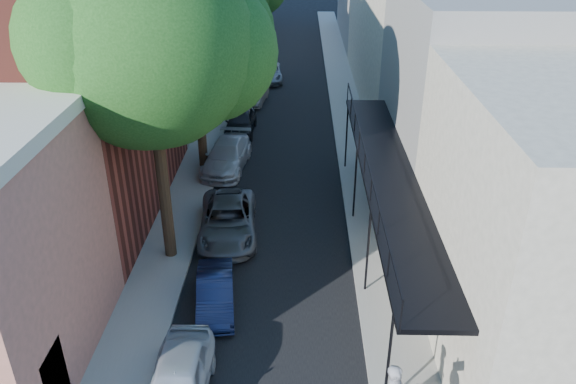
# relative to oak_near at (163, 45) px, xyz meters

# --- Properties ---
(road_surface) EXTENTS (6.00, 64.00, 0.01)m
(road_surface) POSITION_rel_oak_near_xyz_m (3.37, 19.74, -7.87)
(road_surface) COLOR black
(road_surface) RESTS_ON ground
(sidewalk_left) EXTENTS (2.00, 64.00, 0.12)m
(sidewalk_left) POSITION_rel_oak_near_xyz_m (-0.63, 19.74, -7.82)
(sidewalk_left) COLOR gray
(sidewalk_left) RESTS_ON ground
(sidewalk_right) EXTENTS (2.00, 64.00, 0.12)m
(sidewalk_right) POSITION_rel_oak_near_xyz_m (7.37, 19.74, -7.82)
(sidewalk_right) COLOR gray
(sidewalk_right) RESTS_ON ground
(buildings_left) EXTENTS (10.10, 59.10, 12.00)m
(buildings_left) POSITION_rel_oak_near_xyz_m (-5.93, 18.50, -2.94)
(buildings_left) COLOR tan
(buildings_left) RESTS_ON ground
(buildings_right) EXTENTS (9.80, 55.00, 10.00)m
(buildings_right) POSITION_rel_oak_near_xyz_m (12.36, 19.23, -3.45)
(buildings_right) COLOR beige
(buildings_right) RESTS_ON ground
(oak_near) EXTENTS (7.48, 6.80, 11.42)m
(oak_near) POSITION_rel_oak_near_xyz_m (0.00, 0.00, 0.00)
(oak_near) COLOR black
(oak_near) RESTS_ON ground
(oak_mid) EXTENTS (6.60, 6.00, 10.20)m
(oak_mid) POSITION_rel_oak_near_xyz_m (-0.05, 7.97, -0.82)
(oak_mid) COLOR black
(oak_mid) RESTS_ON ground
(parked_car_a) EXTENTS (1.62, 4.01, 1.36)m
(parked_car_a) POSITION_rel_oak_near_xyz_m (1.23, -7.15, -7.20)
(parked_car_a) COLOR #ADB6C0
(parked_car_a) RESTS_ON ground
(parked_car_b) EXTENTS (1.61, 3.50, 1.11)m
(parked_car_b) POSITION_rel_oak_near_xyz_m (1.66, -3.16, -7.32)
(parked_car_b) COLOR #131B3C
(parked_car_b) RESTS_ON ground
(parked_car_c) EXTENTS (2.62, 4.99, 1.34)m
(parked_car_c) POSITION_rel_oak_near_xyz_m (1.56, 1.33, -7.21)
(parked_car_c) COLOR #53565A
(parked_car_c) RESTS_ON ground
(parked_car_d) EXTENTS (2.38, 4.88, 1.37)m
(parked_car_d) POSITION_rel_oak_near_xyz_m (0.77, 7.61, -7.20)
(parked_car_d) COLOR silver
(parked_car_d) RESTS_ON ground
(parked_car_e) EXTENTS (1.68, 4.03, 1.36)m
(parked_car_e) POSITION_rel_oak_near_xyz_m (0.97, 12.49, -7.20)
(parked_car_e) COLOR black
(parked_car_e) RESTS_ON ground
(parked_car_f) EXTENTS (1.64, 3.63, 1.16)m
(parked_car_f) POSITION_rel_oak_near_xyz_m (1.44, 17.91, -7.30)
(parked_car_f) COLOR gray
(parked_car_f) RESTS_ON ground
(parked_car_g) EXTENTS (2.40, 4.57, 1.23)m
(parked_car_g) POSITION_rel_oak_near_xyz_m (1.97, 23.12, -7.26)
(parked_car_g) COLOR gray
(parked_car_g) RESTS_ON ground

